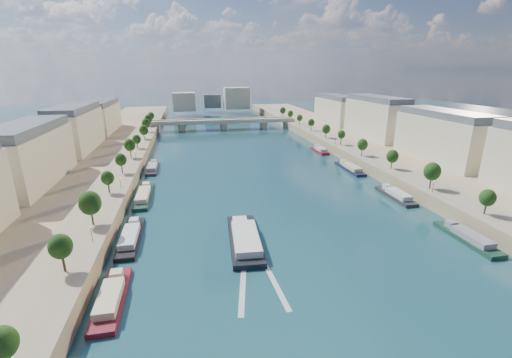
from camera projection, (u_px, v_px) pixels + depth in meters
name	position (u px, v px, depth m)	size (l,w,h in m)	color
ground	(252.00, 171.00, 159.83)	(700.00, 700.00, 0.00)	#0C2735
quay_left	(86.00, 174.00, 145.54)	(44.00, 520.00, 5.00)	#9E8460
quay_right	(392.00, 158.00, 172.59)	(44.00, 520.00, 5.00)	#9E8460
pave_left	(122.00, 167.00, 147.58)	(14.00, 520.00, 0.10)	gray
pave_right	(365.00, 154.00, 169.00)	(14.00, 520.00, 0.10)	gray
trees_left	(126.00, 153.00, 148.16)	(4.80, 268.80, 8.26)	#382B1E
trees_right	(353.00, 140.00, 176.30)	(4.80, 268.80, 8.26)	#382B1E
lamps_left	(129.00, 166.00, 138.25)	(0.36, 200.36, 4.28)	black
lamps_right	(352.00, 147.00, 171.98)	(0.36, 200.36, 4.28)	black
buildings_left	(56.00, 138.00, 150.04)	(16.00, 226.00, 23.20)	#B8AE8D
buildings_right	(404.00, 126.00, 181.98)	(16.00, 226.00, 23.20)	#B8AE8D
skyline	(216.00, 100.00, 360.88)	(79.00, 42.00, 22.00)	#B8AE8D
bridge	(224.00, 123.00, 268.51)	(112.00, 12.00, 8.15)	#C1B79E
tour_barge	(245.00, 239.00, 93.14)	(10.18, 29.00, 3.87)	black
wake	(257.00, 276.00, 77.99)	(10.75, 26.03, 0.04)	silver
moored_barges_left	(132.00, 232.00, 97.52)	(5.00, 157.00, 3.60)	#181C35
moored_barges_right	(397.00, 196.00, 125.30)	(5.00, 159.55, 3.60)	black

